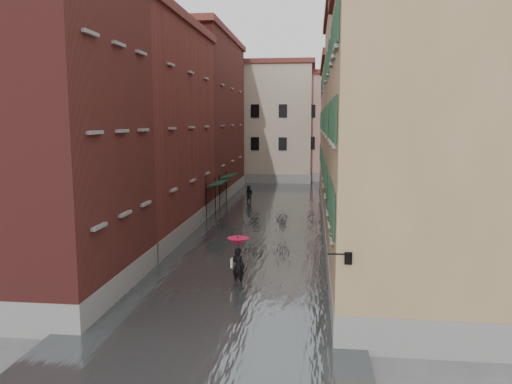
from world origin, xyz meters
The scene contains 16 objects.
ground centered at (0.00, 0.00, 0.00)m, with size 120.00×120.00×0.00m, color #555457.
floodwater centered at (0.00, 13.00, 0.10)m, with size 10.00×60.00×0.20m, color #4F5657.
building_left_near centered at (-7.00, -2.00, 6.50)m, with size 6.00×8.00×13.00m, color maroon.
building_left_mid centered at (-7.00, 9.00, 6.25)m, with size 6.00×14.00×12.50m, color maroon.
building_left_far centered at (-7.00, 24.00, 7.00)m, with size 6.00×16.00×14.00m, color maroon.
building_right_near centered at (7.00, -2.00, 5.75)m, with size 6.00×8.00×11.50m, color olive.
building_right_mid centered at (7.00, 9.00, 6.50)m, with size 6.00×14.00×13.00m, color #9D855F.
building_right_far centered at (7.00, 24.00, 5.75)m, with size 6.00×16.00×11.50m, color olive.
building_end_cream centered at (-3.00, 38.00, 6.50)m, with size 12.00×9.00×13.00m, color #B0A88B.
building_end_pink centered at (6.00, 40.00, 6.00)m, with size 10.00×9.00×12.00m, color tan.
awning_near centered at (-3.48, 14.35, 2.47)m, with size 1.09×3.25×2.80m.
awning_far centered at (-3.48, 19.19, 2.47)m, with size 1.09×3.22×2.80m.
wall_lantern centered at (4.33, -6.00, 3.01)m, with size 0.71×0.22×0.35m.
window_planters centered at (4.12, 0.27, 3.51)m, with size 0.59×10.88×0.84m.
pedestrian_main centered at (0.19, -0.01, 1.26)m, with size 0.96×0.96×2.06m.
pedestrian_far centered at (-2.04, 20.83, 0.78)m, with size 0.76×0.59×1.56m, color black.
Camera 1 is at (3.29, -20.34, 6.96)m, focal length 35.00 mm.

